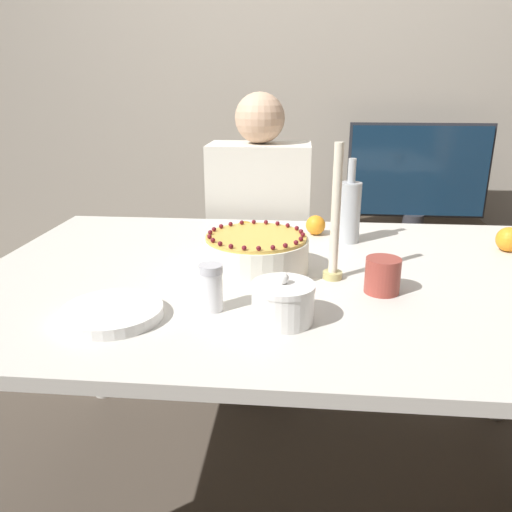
{
  "coord_description": "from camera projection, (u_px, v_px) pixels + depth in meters",
  "views": [
    {
      "loc": [
        0.01,
        -1.23,
        1.21
      ],
      "look_at": [
        -0.1,
        -0.0,
        0.79
      ],
      "focal_mm": 35.0,
      "sensor_mm": 36.0,
      "label": 1
    }
  ],
  "objects": [
    {
      "name": "ground_plane",
      "position": [
        289.0,
        496.0,
        1.55
      ],
      "size": [
        12.0,
        12.0,
        0.0
      ],
      "primitive_type": "plane",
      "color": "#4C4238"
    },
    {
      "name": "wall_behind",
      "position": [
        303.0,
        67.0,
        2.45
      ],
      "size": [
        8.0,
        0.05,
        2.6
      ],
      "color": "#ADA393",
      "rests_on": "ground_plane"
    },
    {
      "name": "dining_table",
      "position": [
        294.0,
        305.0,
        1.34
      ],
      "size": [
        1.69,
        1.08,
        0.75
      ],
      "color": "beige",
      "rests_on": "ground_plane"
    },
    {
      "name": "cake",
      "position": [
        256.0,
        255.0,
        1.3
      ],
      "size": [
        0.27,
        0.27,
        0.11
      ],
      "color": "white",
      "rests_on": "dining_table"
    },
    {
      "name": "sugar_bowl",
      "position": [
        283.0,
        302.0,
        1.03
      ],
      "size": [
        0.13,
        0.13,
        0.11
      ],
      "color": "white",
      "rests_on": "dining_table"
    },
    {
      "name": "sugar_shaker",
      "position": [
        211.0,
        287.0,
        1.08
      ],
      "size": [
        0.05,
        0.05,
        0.11
      ],
      "color": "white",
      "rests_on": "dining_table"
    },
    {
      "name": "plate_stack",
      "position": [
        112.0,
        313.0,
        1.06
      ],
      "size": [
        0.22,
        0.22,
        0.02
      ],
      "color": "white",
      "rests_on": "dining_table"
    },
    {
      "name": "candle",
      "position": [
        335.0,
        224.0,
        1.23
      ],
      "size": [
        0.05,
        0.05,
        0.34
      ],
      "color": "tan",
      "rests_on": "dining_table"
    },
    {
      "name": "bottle",
      "position": [
        349.0,
        211.0,
        1.55
      ],
      "size": [
        0.07,
        0.07,
        0.26
      ],
      "color": "#B2B7BC",
      "rests_on": "dining_table"
    },
    {
      "name": "cup",
      "position": [
        383.0,
        275.0,
        1.18
      ],
      "size": [
        0.08,
        0.08,
        0.08
      ],
      "color": "#993D33",
      "rests_on": "dining_table"
    },
    {
      "name": "orange_fruit_0",
      "position": [
        509.0,
        239.0,
        1.48
      ],
      "size": [
        0.07,
        0.07,
        0.07
      ],
      "color": "orange",
      "rests_on": "dining_table"
    },
    {
      "name": "orange_fruit_1",
      "position": [
        245.0,
        233.0,
        1.54
      ],
      "size": [
        0.07,
        0.07,
        0.07
      ],
      "color": "orange",
      "rests_on": "dining_table"
    },
    {
      "name": "orange_fruit_2",
      "position": [
        316.0,
        225.0,
        1.65
      ],
      "size": [
        0.06,
        0.06,
        0.06
      ],
      "color": "orange",
      "rests_on": "dining_table"
    },
    {
      "name": "person_man_blue_shirt",
      "position": [
        259.0,
        260.0,
        2.1
      ],
      "size": [
        0.4,
        0.34,
        1.19
      ],
      "rotation": [
        0.0,
        0.0,
        3.14
      ],
      "color": "#595960",
      "rests_on": "ground_plane"
    },
    {
      "name": "side_cabinet",
      "position": [
        407.0,
        280.0,
        2.49
      ],
      "size": [
        0.71,
        0.42,
        0.58
      ],
      "color": "#382D23",
      "rests_on": "ground_plane"
    },
    {
      "name": "tv_monitor",
      "position": [
        418.0,
        173.0,
        2.32
      ],
      "size": [
        0.65,
        0.1,
        0.47
      ],
      "color": "#2D2D33",
      "rests_on": "side_cabinet"
    }
  ]
}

